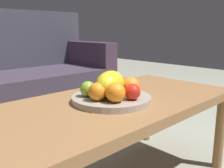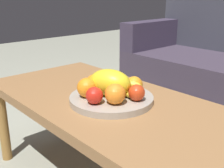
% 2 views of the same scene
% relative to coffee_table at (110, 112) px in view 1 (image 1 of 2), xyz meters
% --- Properties ---
extents(coffee_table, '(1.23, 0.57, 0.43)m').
position_rel_coffee_table_xyz_m(coffee_table, '(0.00, 0.00, 0.00)').
color(coffee_table, '#96683E').
rests_on(coffee_table, ground_plane).
extents(couch, '(1.70, 0.70, 0.90)m').
position_rel_coffee_table_xyz_m(couch, '(0.02, 1.22, -0.08)').
color(couch, '#3C3241').
rests_on(couch, ground_plane).
extents(fruit_bowl, '(0.33, 0.33, 0.03)m').
position_rel_coffee_table_xyz_m(fruit_bowl, '(0.00, -0.01, 0.06)').
color(fruit_bowl, '#A49B8D').
rests_on(fruit_bowl, coffee_table).
extents(melon_large_front, '(0.20, 0.16, 0.11)m').
position_rel_coffee_table_xyz_m(melon_large_front, '(-0.01, -0.01, 0.12)').
color(melon_large_front, yellow).
rests_on(melon_large_front, fruit_bowl).
extents(orange_front, '(0.07, 0.07, 0.07)m').
position_rel_coffee_table_xyz_m(orange_front, '(0.04, 0.08, 0.11)').
color(orange_front, orange).
rests_on(orange_front, fruit_bowl).
extents(orange_left, '(0.08, 0.08, 0.08)m').
position_rel_coffee_table_xyz_m(orange_left, '(0.07, -0.06, 0.11)').
color(orange_left, orange).
rests_on(orange_left, fruit_bowl).
extents(orange_right, '(0.08, 0.08, 0.08)m').
position_rel_coffee_table_xyz_m(orange_right, '(-0.05, -0.09, 0.11)').
color(orange_right, orange).
rests_on(orange_right, fruit_bowl).
extents(orange_back, '(0.07, 0.07, 0.07)m').
position_rel_coffee_table_xyz_m(orange_back, '(-0.09, -0.02, 0.11)').
color(orange_back, orange).
rests_on(orange_back, fruit_bowl).
extents(apple_front, '(0.06, 0.06, 0.06)m').
position_rel_coffee_table_xyz_m(apple_front, '(0.02, -0.11, 0.10)').
color(apple_front, red).
rests_on(apple_front, fruit_bowl).
extents(apple_left, '(0.06, 0.06, 0.06)m').
position_rel_coffee_table_xyz_m(apple_left, '(-0.08, 0.05, 0.10)').
color(apple_left, '#81A930').
rests_on(apple_left, fruit_bowl).
extents(apple_right, '(0.06, 0.06, 0.06)m').
position_rel_coffee_table_xyz_m(apple_right, '(0.10, 0.03, 0.10)').
color(apple_right, red).
rests_on(apple_right, fruit_bowl).
extents(banana_bunch, '(0.17, 0.13, 0.06)m').
position_rel_coffee_table_xyz_m(banana_bunch, '(0.01, 0.03, 0.10)').
color(banana_bunch, yellow).
rests_on(banana_bunch, fruit_bowl).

